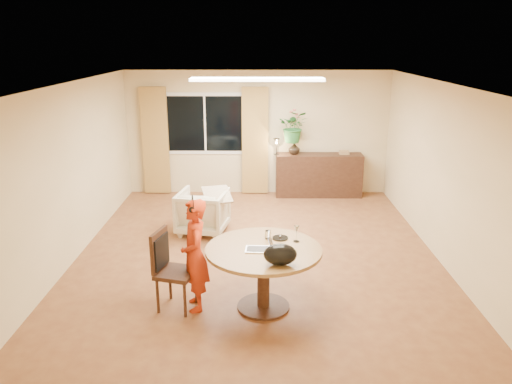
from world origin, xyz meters
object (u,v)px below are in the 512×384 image
dining_table (264,261)px  armchair (203,212)px  child (195,255)px  sideboard (319,175)px  dining_chair (176,271)px

dining_table → armchair: dining_table is taller
dining_table → child: child is taller
child → sideboard: bearing=144.0°
dining_chair → sideboard: (2.27, 4.67, -0.05)m
dining_table → sideboard: sideboard is taller
sideboard → dining_chair: bearing=-115.9°
dining_table → sideboard: 4.83m
child → dining_table: bearing=76.8°
armchair → sideboard: sideboard is taller
dining_table → dining_chair: bearing=180.0°
child → armchair: size_ratio=1.71×
dining_table → sideboard: bearing=75.5°
sideboard → child: bearing=-113.6°
dining_table → armchair: bearing=111.8°
dining_chair → child: child is taller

